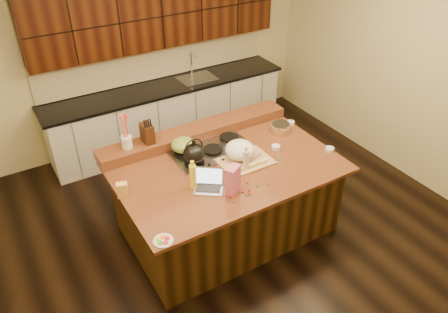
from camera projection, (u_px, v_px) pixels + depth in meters
room at (226, 131)px, 4.51m from camera, size 5.52×5.02×2.72m
island at (226, 197)px, 5.00m from camera, size 2.40×1.60×0.92m
back_ledge at (196, 132)px, 5.21m from camera, size 2.40×0.30×0.12m
cooktop at (213, 151)px, 4.95m from camera, size 0.92×0.52×0.05m
back_counter at (165, 81)px, 6.43m from camera, size 3.70×0.66×2.40m
kettle at (194, 154)px, 4.66m from camera, size 0.29×0.29×0.22m
green_bowl at (183, 145)px, 4.86m from camera, size 0.35×0.35×0.15m
laptop at (209, 183)px, 4.38m from camera, size 0.37×0.35×0.20m
oil_bottle at (193, 177)px, 4.34m from camera, size 0.09×0.09×0.27m
vinegar_bottle at (246, 161)px, 4.59m from camera, size 0.07×0.07×0.25m
wooden_tray at (241, 153)px, 4.76m from camera, size 0.56×0.45×0.23m
ramekin_a at (330, 149)px, 4.96m from camera, size 0.10×0.10×0.04m
ramekin_b at (276, 147)px, 5.00m from camera, size 0.11×0.11×0.04m
ramekin_c at (290, 123)px, 5.47m from camera, size 0.11×0.11×0.04m
strainer_bowl at (281, 128)px, 5.32m from camera, size 0.31×0.31×0.09m
kitchen_timer at (279, 157)px, 4.81m from camera, size 0.09×0.09×0.07m
pink_bag at (233, 180)px, 4.27m from camera, size 0.18×0.16×0.30m
candy_plate at (163, 241)px, 3.78m from camera, size 0.23×0.23×0.01m
package_box at (122, 190)px, 4.26m from camera, size 0.12×0.10×0.15m
utensil_crock at (127, 142)px, 4.78m from camera, size 0.14×0.14×0.14m
knife_block at (147, 133)px, 4.86m from camera, size 0.12×0.18×0.22m
gumdrop_0 at (249, 194)px, 4.31m from camera, size 0.02×0.02×0.02m
gumdrop_1 at (234, 202)px, 4.21m from camera, size 0.02×0.02×0.02m
gumdrop_2 at (231, 197)px, 4.27m from camera, size 0.02×0.02×0.02m
gumdrop_3 at (268, 184)px, 4.44m from camera, size 0.02×0.02×0.02m
gumdrop_4 at (248, 183)px, 4.46m from camera, size 0.02×0.02×0.02m
gumdrop_5 at (235, 190)px, 4.37m from camera, size 0.02×0.02×0.02m
gumdrop_6 at (250, 190)px, 4.36m from camera, size 0.02×0.02×0.02m
gumdrop_7 at (247, 195)px, 4.30m from camera, size 0.02×0.02×0.02m
gumdrop_8 at (243, 192)px, 4.34m from camera, size 0.02×0.02×0.02m
gumdrop_9 at (257, 186)px, 4.42m from camera, size 0.02×0.02×0.02m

